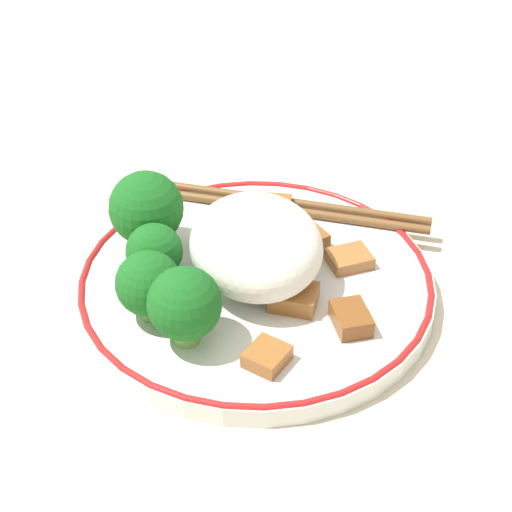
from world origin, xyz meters
TOP-DOWN VIEW (x-y plane):
  - ground_plane at (0.00, 0.00)m, footprint 3.00×3.00m
  - plate at (0.00, 0.00)m, footprint 0.26×0.26m
  - rice_mound at (-0.00, -0.00)m, footprint 0.11×0.09m
  - broccoli_back_left at (0.05, 0.07)m, footprint 0.06×0.06m
  - broccoli_back_center at (0.01, 0.07)m, footprint 0.04×0.04m
  - broccoli_back_right at (-0.02, 0.08)m, footprint 0.05×0.05m
  - broccoli_mid_left at (-0.05, 0.06)m, footprint 0.05×0.05m
  - meat_near_front at (0.05, 0.02)m, footprint 0.04×0.04m
  - meat_near_left at (-0.09, 0.01)m, footprint 0.04×0.04m
  - meat_near_right at (0.00, -0.07)m, footprint 0.03×0.03m
  - meat_near_back at (0.08, -0.03)m, footprint 0.04×0.04m
  - meat_on_rice_edge at (0.03, -0.05)m, footprint 0.04×0.04m
  - meat_mid_left at (-0.07, -0.05)m, footprint 0.03×0.02m
  - meat_mid_right at (-0.04, -0.02)m, footprint 0.04×0.04m
  - chopsticks at (0.08, -0.04)m, footprint 0.13×0.23m

SIDE VIEW (x-z plane):
  - ground_plane at x=0.00m, z-range 0.00..0.00m
  - plate at x=0.00m, z-range 0.00..0.02m
  - chopsticks at x=0.08m, z-range 0.02..0.02m
  - meat_near_right at x=0.00m, z-range 0.02..0.02m
  - meat_near_front at x=0.05m, z-range 0.02..0.02m
  - meat_near_left at x=-0.09m, z-range 0.02..0.03m
  - meat_near_back at x=0.08m, z-range 0.02..0.03m
  - meat_on_rice_edge at x=0.03m, z-range 0.02..0.03m
  - meat_mid_left at x=-0.07m, z-range 0.02..0.03m
  - meat_mid_right at x=-0.04m, z-range 0.02..0.03m
  - broccoli_back_center at x=0.01m, z-range 0.02..0.06m
  - broccoli_back_right at x=-0.02m, z-range 0.02..0.07m
  - rice_mound at x=0.00m, z-range 0.02..0.07m
  - broccoli_mid_left at x=-0.05m, z-range 0.02..0.07m
  - broccoli_back_left at x=0.05m, z-range 0.02..0.08m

